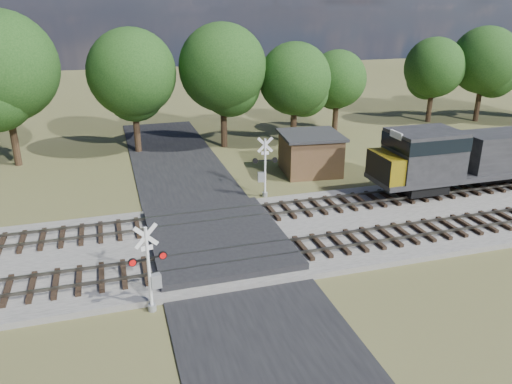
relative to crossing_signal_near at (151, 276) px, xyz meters
name	(u,v)px	position (x,y,z in m)	size (l,w,h in m)	color
ground	(219,248)	(3.92, 4.80, -1.67)	(160.00, 160.00, 0.00)	brown
ballast_bed	(381,219)	(13.92, 5.30, -1.52)	(140.00, 10.00, 0.30)	gray
road	(219,247)	(3.92, 4.80, -1.63)	(7.00, 60.00, 0.08)	black
crossing_panel	(217,239)	(3.92, 5.30, -1.36)	(7.00, 9.00, 0.62)	#262628
track_near	(287,250)	(7.04, 2.80, -1.26)	(140.00, 2.60, 0.33)	black
track_far	(258,213)	(7.04, 7.80, -1.26)	(140.00, 2.60, 0.33)	black
crossing_signal_near	(151,276)	(0.00, 0.00, 0.00)	(1.60, 0.45, 4.02)	silver
crossing_signal_far	(264,172)	(8.46, 11.25, 0.04)	(1.66, 0.40, 4.12)	silver
equipment_shed	(310,153)	(13.41, 15.13, -0.13)	(4.91, 4.91, 3.04)	#4F3A22
treeline	(263,69)	(12.66, 24.76, 4.98)	(78.27, 11.15, 11.91)	black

